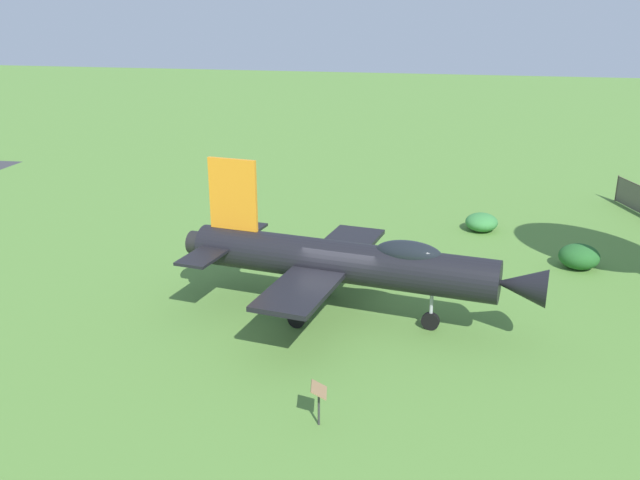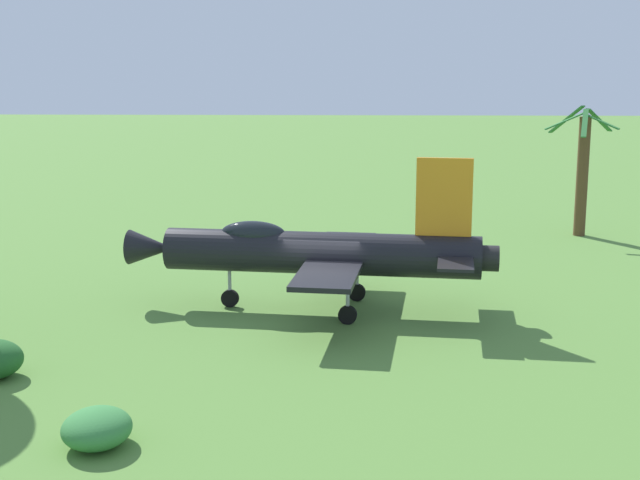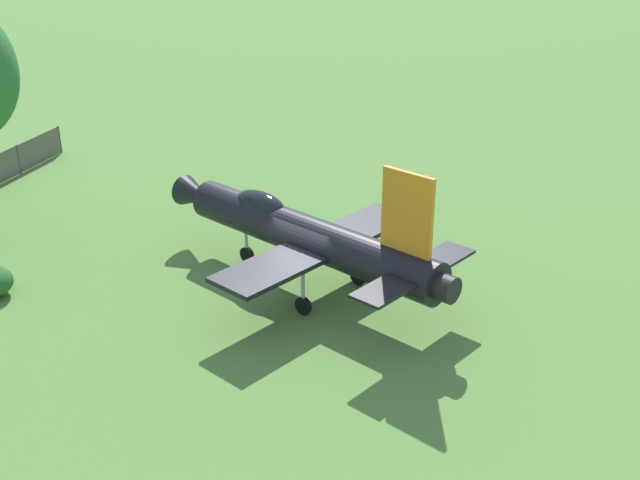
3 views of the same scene
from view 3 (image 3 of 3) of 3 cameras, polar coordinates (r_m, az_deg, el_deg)
ground_plane at (r=26.84m, az=-0.81°, el=-3.61°), size 200.00×200.00×0.00m
display_jet at (r=26.16m, az=-1.37°, el=0.56°), size 12.46×8.53×5.21m
info_plaque at (r=31.78m, az=4.83°, el=2.61°), size 0.51×0.67×1.14m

